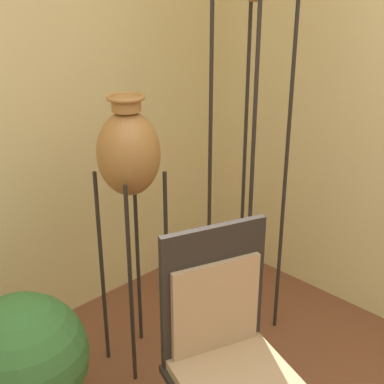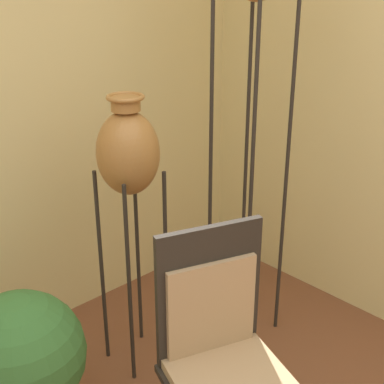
{
  "view_description": "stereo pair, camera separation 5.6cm",
  "coord_description": "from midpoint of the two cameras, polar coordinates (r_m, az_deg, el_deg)",
  "views": [
    {
      "loc": [
        -0.86,
        -0.65,
        1.95
      ],
      "look_at": [
        0.86,
        1.1,
        0.91
      ],
      "focal_mm": 50.0,
      "sensor_mm": 36.0,
      "label": 1
    },
    {
      "loc": [
        -0.82,
        -0.69,
        1.95
      ],
      "look_at": [
        0.86,
        1.1,
        0.91
      ],
      "focal_mm": 50.0,
      "sensor_mm": 36.0,
      "label": 2
    }
  ],
  "objects": [
    {
      "name": "potted_plant",
      "position": [
        2.47,
        -18.03,
        -17.52
      ],
      "size": [
        0.55,
        0.55,
        0.72
      ],
      "color": "brown",
      "rests_on": "ground_plane"
    },
    {
      "name": "chair",
      "position": [
        2.12,
        3.29,
        -16.83
      ],
      "size": [
        0.61,
        0.64,
        1.07
      ],
      "rotation": [
        0.0,
        0.0,
        -0.34
      ],
      "color": "#28231E",
      "rests_on": "ground_plane"
    },
    {
      "name": "vase_stand_medium",
      "position": [
        2.48,
        -7.41,
        3.65
      ],
      "size": [
        0.29,
        0.29,
        1.43
      ],
      "color": "#28231E",
      "rests_on": "ground_plane"
    }
  ]
}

